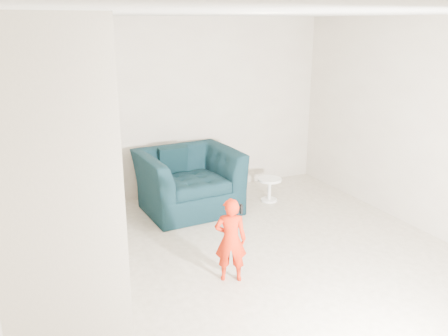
{
  "coord_description": "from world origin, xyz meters",
  "views": [
    {
      "loc": [
        -2.26,
        -3.99,
        2.63
      ],
      "look_at": [
        0.15,
        1.2,
        0.85
      ],
      "focal_mm": 38.0,
      "sensor_mm": 36.0,
      "label": 1
    }
  ],
  "objects_px": {
    "side_table": "(269,186)",
    "staircase": "(49,205)",
    "armchair": "(189,181)",
    "toddler": "(231,240)"
  },
  "relations": [
    {
      "from": "toddler",
      "to": "side_table",
      "type": "bearing_deg",
      "value": -105.55
    },
    {
      "from": "armchair",
      "to": "side_table",
      "type": "height_order",
      "value": "armchair"
    },
    {
      "from": "armchair",
      "to": "staircase",
      "type": "height_order",
      "value": "staircase"
    },
    {
      "from": "toddler",
      "to": "side_table",
      "type": "distance_m",
      "value": 2.4
    },
    {
      "from": "side_table",
      "to": "staircase",
      "type": "distance_m",
      "value": 3.54
    },
    {
      "from": "armchair",
      "to": "toddler",
      "type": "bearing_deg",
      "value": -101.4
    },
    {
      "from": "armchair",
      "to": "toddler",
      "type": "xyz_separation_m",
      "value": [
        -0.3,
        -2.03,
        0.02
      ]
    },
    {
      "from": "toddler",
      "to": "armchair",
      "type": "bearing_deg",
      "value": -74.1
    },
    {
      "from": "armchair",
      "to": "staircase",
      "type": "xyz_separation_m",
      "value": [
        -1.99,
        -1.51,
        0.51
      ]
    },
    {
      "from": "armchair",
      "to": "toddler",
      "type": "relative_size",
      "value": 1.46
    }
  ]
}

